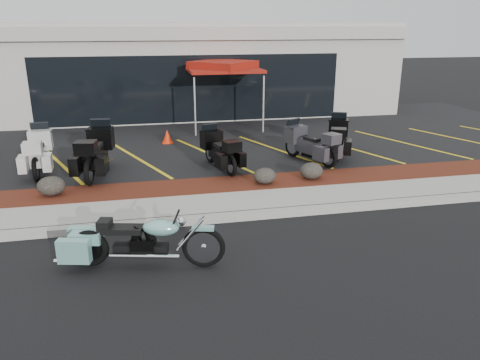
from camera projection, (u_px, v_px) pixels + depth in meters
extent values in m
plane|color=black|center=(255.00, 237.00, 9.12)|extent=(90.00, 90.00, 0.00)
cube|color=gray|center=(245.00, 216.00, 9.93)|extent=(24.00, 0.25, 0.15)
cube|color=gray|center=(238.00, 204.00, 10.58)|extent=(24.00, 1.20, 0.15)
cube|color=#3B170D|center=(228.00, 186.00, 11.69)|extent=(24.00, 1.20, 0.16)
cube|color=black|center=(201.00, 138.00, 16.70)|extent=(26.00, 9.60, 0.15)
cube|color=#9C968D|center=(182.00, 67.00, 21.93)|extent=(18.00, 8.00, 4.00)
cube|color=black|center=(192.00, 89.00, 18.40)|extent=(12.00, 0.06, 2.60)
cube|color=#9C968D|center=(190.00, 33.00, 17.70)|extent=(18.00, 0.30, 0.50)
ellipsoid|color=black|center=(51.00, 186.00, 10.80)|extent=(0.63, 0.53, 0.45)
ellipsoid|color=black|center=(265.00, 176.00, 11.60)|extent=(0.57, 0.47, 0.40)
ellipsoid|color=black|center=(311.00, 171.00, 11.95)|extent=(0.60, 0.50, 0.43)
cone|color=red|center=(167.00, 136.00, 15.61)|extent=(0.33, 0.33, 0.45)
cylinder|color=silver|center=(187.00, 106.00, 16.67)|extent=(0.06, 0.06, 2.04)
cylinder|color=silver|center=(256.00, 106.00, 16.60)|extent=(0.06, 0.06, 2.04)
cylinder|color=silver|center=(195.00, 95.00, 19.03)|extent=(0.06, 0.06, 2.04)
cylinder|color=silver|center=(256.00, 96.00, 18.96)|extent=(0.06, 0.06, 2.04)
cube|color=maroon|center=(223.00, 69.00, 17.45)|extent=(3.23, 3.23, 0.11)
cube|color=maroon|center=(223.00, 65.00, 17.40)|extent=(2.69, 2.69, 0.31)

